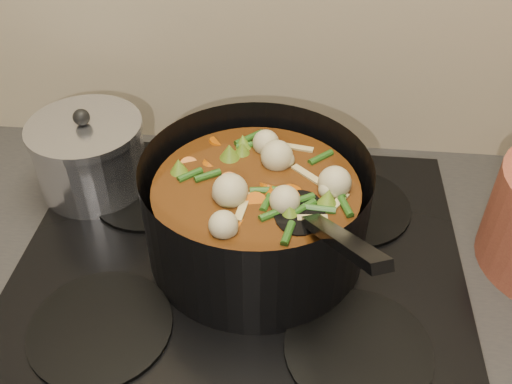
# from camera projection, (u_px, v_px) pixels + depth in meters

# --- Properties ---
(stovetop) EXTENTS (0.62, 0.54, 0.03)m
(stovetop) POSITION_uv_depth(u_px,v_px,m) (240.00, 266.00, 0.81)
(stovetop) COLOR black
(stovetop) RESTS_ON counter
(stockpot) EXTENTS (0.35, 0.40, 0.22)m
(stockpot) POSITION_uv_depth(u_px,v_px,m) (256.00, 212.00, 0.78)
(stockpot) COLOR black
(stockpot) RESTS_ON stovetop
(saucepan) EXTENTS (0.17, 0.17, 0.14)m
(saucepan) POSITION_uv_depth(u_px,v_px,m) (90.00, 155.00, 0.89)
(saucepan) COLOR silver
(saucepan) RESTS_ON stovetop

